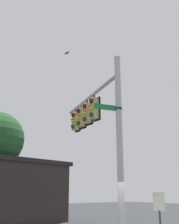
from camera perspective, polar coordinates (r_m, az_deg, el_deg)
The scene contains 9 objects.
signal_pole at distance 11.06m, azimuth 6.21°, elevation -6.99°, with size 0.25×0.25×7.73m, color #ADB2B7.
mast_arm at distance 14.61m, azimuth -0.01°, elevation 3.01°, with size 0.18×0.18×6.36m, color #ADB2B7.
traffic_light_nearest_pole at distance 13.79m, azimuth 0.91°, elevation 0.74°, with size 0.54×0.49×1.31m.
traffic_light_mid_inner at distance 14.63m, azimuth -0.51°, elevation -0.25°, with size 0.54×0.49×1.31m.
traffic_light_mid_outer at distance 15.48m, azimuth -1.79°, elevation -1.13°, with size 0.54×0.49×1.31m.
traffic_light_arm_end at distance 16.33m, azimuth -2.92°, elevation -1.91°, with size 0.54×0.49×1.31m.
street_name_sign at distance 11.27m, azimuth 4.63°, elevation 0.83°, with size 0.44×1.20×0.22m.
bird_flying at distance 16.73m, azimuth -4.65°, elevation 11.95°, with size 0.37×0.23×0.09m.
historical_marker at distance 12.75m, azimuth 14.12°, elevation -18.92°, with size 0.60×0.08×2.13m.
Camera 1 is at (-7.96, 7.48, 2.14)m, focal length 44.67 mm.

